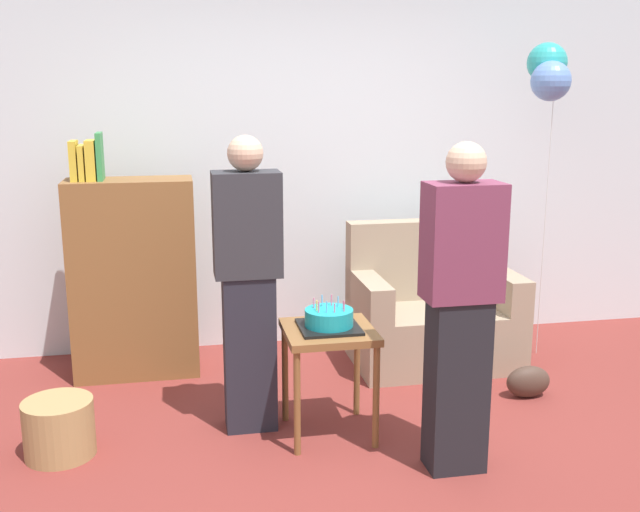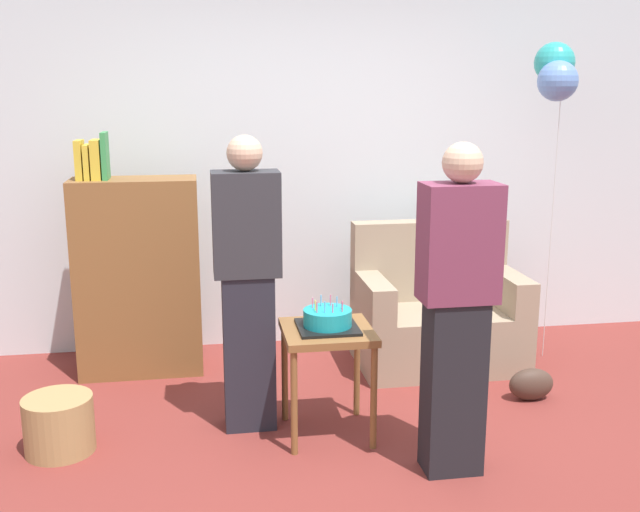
# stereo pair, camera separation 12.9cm
# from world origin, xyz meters

# --- Properties ---
(ground_plane) EXTENTS (8.00, 8.00, 0.00)m
(ground_plane) POSITION_xyz_m (0.00, 0.00, 0.00)
(ground_plane) COLOR maroon
(wall_back) EXTENTS (6.00, 0.10, 2.70)m
(wall_back) POSITION_xyz_m (0.00, 2.05, 1.35)
(wall_back) COLOR silver
(wall_back) RESTS_ON ground_plane
(couch) EXTENTS (1.10, 0.70, 0.96)m
(couch) POSITION_xyz_m (0.80, 1.39, 0.34)
(couch) COLOR gray
(couch) RESTS_ON ground_plane
(bookshelf) EXTENTS (0.80, 0.36, 1.59)m
(bookshelf) POSITION_xyz_m (-1.20, 1.55, 0.67)
(bookshelf) COLOR brown
(bookshelf) RESTS_ON ground_plane
(side_table) EXTENTS (0.48, 0.48, 0.61)m
(side_table) POSITION_xyz_m (-0.13, 0.43, 0.51)
(side_table) COLOR brown
(side_table) RESTS_ON ground_plane
(birthday_cake) EXTENTS (0.32, 0.32, 0.17)m
(birthday_cake) POSITION_xyz_m (-0.13, 0.43, 0.66)
(birthday_cake) COLOR black
(birthday_cake) RESTS_ON side_table
(person_blowing_candles) EXTENTS (0.36, 0.22, 1.63)m
(person_blowing_candles) POSITION_xyz_m (-0.54, 0.60, 0.83)
(person_blowing_candles) COLOR #23232D
(person_blowing_candles) RESTS_ON ground_plane
(person_holding_cake) EXTENTS (0.36, 0.22, 1.63)m
(person_holding_cake) POSITION_xyz_m (0.41, -0.06, 0.83)
(person_holding_cake) COLOR black
(person_holding_cake) RESTS_ON ground_plane
(wicker_basket) EXTENTS (0.36, 0.36, 0.30)m
(wicker_basket) POSITION_xyz_m (-1.55, 0.45, 0.15)
(wicker_basket) COLOR #A88451
(wicker_basket) RESTS_ON ground_plane
(handbag) EXTENTS (0.28, 0.14, 0.20)m
(handbag) POSITION_xyz_m (1.17, 0.67, 0.10)
(handbag) COLOR #473328
(handbag) RESTS_ON ground_plane
(balloon_bunch) EXTENTS (0.30, 0.41, 2.16)m
(balloon_bunch) POSITION_xyz_m (1.56, 1.41, 1.97)
(balloon_bunch) COLOR silver
(balloon_bunch) RESTS_ON ground_plane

